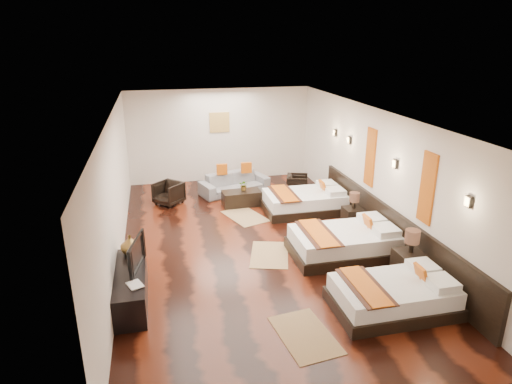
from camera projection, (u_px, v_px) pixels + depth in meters
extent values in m
cube|color=black|center=(254.00, 244.00, 9.63)|extent=(5.50, 9.50, 0.01)
cube|color=white|center=(254.00, 115.00, 8.70)|extent=(5.50, 9.50, 0.01)
cube|color=silver|center=(220.00, 135.00, 13.53)|extent=(5.50, 0.01, 2.80)
cube|color=silver|center=(115.00, 192.00, 8.58)|extent=(0.01, 9.50, 2.80)
cube|color=silver|center=(376.00, 174.00, 9.75)|extent=(0.01, 9.50, 2.80)
cube|color=black|center=(388.00, 228.00, 9.32)|extent=(0.08, 6.60, 0.90)
cube|color=black|center=(392.00, 303.00, 7.30)|extent=(1.96, 1.21, 0.21)
cube|color=white|center=(393.00, 291.00, 7.22)|extent=(1.87, 1.12, 0.28)
cube|color=#C0550D|center=(421.00, 274.00, 7.24)|extent=(0.15, 0.30, 0.30)
cube|color=#38190F|center=(365.00, 286.00, 7.06)|extent=(0.51, 1.23, 0.02)
cube|color=#C0550D|center=(365.00, 286.00, 7.06)|extent=(0.35, 1.23, 0.02)
cube|color=black|center=(343.00, 250.00, 9.12)|extent=(2.15, 1.33, 0.22)
cube|color=white|center=(344.00, 238.00, 9.03)|extent=(2.05, 1.23, 0.31)
cube|color=#C0550D|center=(368.00, 223.00, 9.05)|extent=(0.16, 0.33, 0.33)
cube|color=#38190F|center=(318.00, 233.00, 8.86)|extent=(0.56, 1.35, 0.02)
cube|color=#C0550D|center=(318.00, 233.00, 8.85)|extent=(0.39, 1.35, 0.02)
cube|color=black|center=(304.00, 207.00, 11.40)|extent=(2.05, 1.27, 0.21)
cube|color=white|center=(304.00, 198.00, 11.32)|extent=(1.95, 1.17, 0.29)
cube|color=#C0550D|center=(323.00, 187.00, 11.34)|extent=(0.15, 0.31, 0.32)
cube|color=#38190F|center=(284.00, 194.00, 11.15)|extent=(0.54, 1.29, 0.02)
cube|color=#C0550D|center=(284.00, 193.00, 11.15)|extent=(0.37, 1.29, 0.02)
cube|color=black|center=(409.00, 265.00, 8.16)|extent=(0.50, 0.50, 0.55)
cylinder|color=black|center=(411.00, 246.00, 8.03)|extent=(0.09, 0.09, 0.22)
cylinder|color=#3F2619|center=(412.00, 236.00, 7.97)|extent=(0.27, 0.27, 0.24)
cube|color=black|center=(353.00, 218.00, 10.39)|extent=(0.44, 0.44, 0.49)
cylinder|color=black|center=(354.00, 204.00, 10.27)|extent=(0.08, 0.08, 0.19)
cylinder|color=#3F2619|center=(354.00, 197.00, 10.22)|extent=(0.23, 0.23, 0.21)
cube|color=#96754C|center=(305.00, 335.00, 6.68)|extent=(0.90, 1.29, 0.01)
cube|color=#96754C|center=(270.00, 255.00, 9.15)|extent=(1.06, 1.36, 0.01)
cube|color=#96754C|center=(245.00, 216.00, 11.09)|extent=(1.11, 1.38, 0.01)
cube|color=black|center=(131.00, 286.00, 7.48)|extent=(0.50, 1.80, 0.55)
imported|color=black|center=(132.00, 254.00, 7.43)|extent=(0.32, 0.92, 0.53)
imported|color=black|center=(128.00, 287.00, 6.91)|extent=(0.30, 0.34, 0.03)
imported|color=brown|center=(130.00, 245.00, 7.95)|extent=(0.37, 0.37, 0.36)
imported|color=slate|center=(234.00, 183.00, 12.69)|extent=(2.10, 1.33, 0.57)
imported|color=black|center=(169.00, 193.00, 11.84)|extent=(0.92, 0.92, 0.60)
imported|color=black|center=(297.00, 184.00, 12.67)|extent=(0.75, 0.74, 0.54)
cube|color=black|center=(242.00, 198.00, 11.76)|extent=(1.03, 0.55, 0.40)
imported|color=#2D5E1F|center=(244.00, 185.00, 11.71)|extent=(0.32, 0.30, 0.28)
cube|color=#D86014|center=(427.00, 188.00, 7.90)|extent=(0.04, 0.40, 1.30)
cube|color=#D86014|center=(370.00, 157.00, 9.92)|extent=(0.04, 0.40, 1.30)
cube|color=black|center=(469.00, 202.00, 6.83)|extent=(0.06, 0.12, 0.18)
cube|color=#FFD18C|center=(467.00, 202.00, 6.83)|extent=(0.02, 0.10, 0.14)
cube|color=black|center=(395.00, 164.00, 8.86)|extent=(0.06, 0.12, 0.18)
cube|color=#FFD18C|center=(394.00, 164.00, 8.85)|extent=(0.02, 0.10, 0.14)
cube|color=black|center=(349.00, 140.00, 10.88)|extent=(0.06, 0.12, 0.18)
cube|color=#FFD18C|center=(348.00, 140.00, 10.87)|extent=(0.02, 0.10, 0.14)
cube|color=black|center=(335.00, 133.00, 11.71)|extent=(0.06, 0.12, 0.18)
cube|color=#FFD18C|center=(334.00, 133.00, 11.70)|extent=(0.02, 0.10, 0.14)
cube|color=#AD873F|center=(219.00, 122.00, 13.38)|extent=(0.60, 0.04, 0.60)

